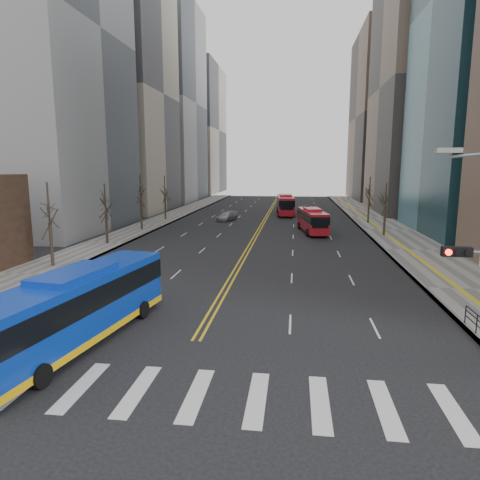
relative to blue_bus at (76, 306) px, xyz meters
name	(u,v)px	position (x,y,z in m)	size (l,w,h in m)	color
ground	(167,392)	(5.74, -4.00, -1.96)	(220.00, 220.00, 0.00)	black
sidewalk_right	(388,230)	(23.24, 41.00, -1.89)	(7.00, 130.00, 0.15)	slate
sidewalk_left	(148,225)	(-10.76, 41.00, -1.89)	(5.00, 130.00, 0.15)	slate
crosswalk	(167,392)	(5.74, -4.00, -1.96)	(26.70, 4.00, 0.01)	silver
centerline	(265,219)	(5.74, 51.00, -1.96)	(0.55, 100.00, 0.01)	gold
office_towers	(272,83)	(5.87, 64.51, 21.96)	(83.00, 134.00, 58.00)	#939396
street_trees	(193,199)	(-1.44, 30.55, 2.91)	(35.20, 47.20, 7.60)	black
blue_bus	(76,306)	(0.00, 0.00, 0.00)	(4.65, 13.19, 3.74)	#0B32AC
red_bus_near	(312,219)	(12.87, 37.81, -0.15)	(3.91, 10.39, 3.25)	#B0121D
red_bus_far	(285,203)	(8.87, 58.42, 0.07)	(3.49, 11.74, 3.66)	#B0121D
car_white	(126,278)	(-1.61, 10.05, -1.34)	(1.31, 3.75, 1.24)	white
car_dark_mid	(315,227)	(13.36, 38.93, -1.33)	(1.50, 3.73, 1.27)	black
car_silver	(227,216)	(-0.30, 48.67, -1.26)	(1.97, 4.84, 1.40)	#9D9EA3
car_dark_far	(307,208)	(12.84, 64.92, -1.40)	(1.86, 4.03, 1.12)	black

